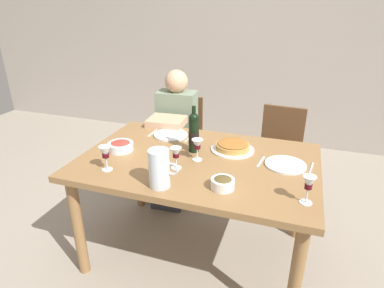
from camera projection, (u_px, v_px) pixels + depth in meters
name	position (u px, v px, depth m)	size (l,w,h in m)	color
ground_plane	(197.00, 251.00, 2.39)	(8.00, 8.00, 0.00)	gray
back_wall	(258.00, 28.00, 3.84)	(8.00, 0.10, 2.80)	#A3998E
dining_table	(198.00, 171.00, 2.13)	(1.50, 1.00, 0.76)	olive
wine_bottle	(194.00, 132.00, 2.14)	(0.07, 0.07, 0.32)	black
water_pitcher	(160.00, 171.00, 1.74)	(0.17, 0.12, 0.21)	silver
baked_tart	(233.00, 146.00, 2.20)	(0.29, 0.29, 0.06)	white
salad_bowl	(121.00, 146.00, 2.20)	(0.17, 0.17, 0.07)	silver
olive_bowl	(223.00, 183.00, 1.75)	(0.13, 0.13, 0.07)	white
wine_glass_left_diner	(197.00, 145.00, 2.04)	(0.07, 0.07, 0.14)	silver
wine_glass_right_diner	(176.00, 154.00, 1.93)	(0.07, 0.07, 0.14)	silver
wine_glass_centre	(309.00, 184.00, 1.59)	(0.07, 0.07, 0.15)	silver
wine_glass_spare	(105.00, 153.00, 1.91)	(0.07, 0.07, 0.15)	silver
dinner_plate_left_setting	(285.00, 165.00, 2.00)	(0.25, 0.25, 0.01)	silver
dinner_plate_right_setting	(171.00, 135.00, 2.45)	(0.25, 0.25, 0.01)	silver
fork_left_setting	(261.00, 162.00, 2.05)	(0.16, 0.01, 0.01)	silver
knife_left_setting	(311.00, 169.00, 1.96)	(0.18, 0.01, 0.01)	silver
knife_right_setting	(190.00, 138.00, 2.41)	(0.18, 0.01, 0.01)	silver
spoon_right_setting	(153.00, 133.00, 2.50)	(0.16, 0.01, 0.01)	silver
chair_left	(181.00, 137.00, 3.12)	(0.43, 0.43, 0.87)	brown
diner_left	(173.00, 134.00, 2.86)	(0.36, 0.52, 1.16)	gray
chair_right	(279.00, 151.00, 2.82)	(0.43, 0.43, 0.87)	brown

